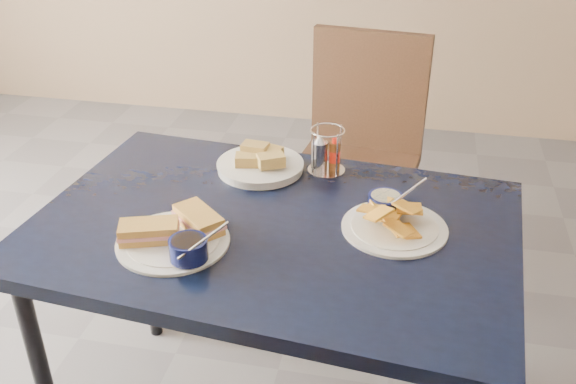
% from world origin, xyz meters
% --- Properties ---
extents(dining_table, '(1.29, 0.92, 0.75)m').
position_xyz_m(dining_table, '(0.04, 0.08, 0.68)').
color(dining_table, black).
rests_on(dining_table, ground).
extents(chair_far, '(0.51, 0.49, 0.97)m').
position_xyz_m(chair_far, '(0.16, 1.04, 0.55)').
color(chair_far, black).
rests_on(chair_far, ground).
extents(sandwich_plate, '(0.30, 0.28, 0.12)m').
position_xyz_m(sandwich_plate, '(-0.16, -0.06, 0.77)').
color(sandwich_plate, white).
rests_on(sandwich_plate, dining_table).
extents(plantain_plate, '(0.27, 0.27, 0.12)m').
position_xyz_m(plantain_plate, '(0.34, 0.13, 0.77)').
color(plantain_plate, white).
rests_on(plantain_plate, dining_table).
extents(bread_basket, '(0.25, 0.25, 0.07)m').
position_xyz_m(bread_basket, '(-0.06, 0.36, 0.77)').
color(bread_basket, white).
rests_on(bread_basket, dining_table).
extents(condiment_caddy, '(0.11, 0.11, 0.14)m').
position_xyz_m(condiment_caddy, '(0.13, 0.39, 0.81)').
color(condiment_caddy, silver).
rests_on(condiment_caddy, dining_table).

